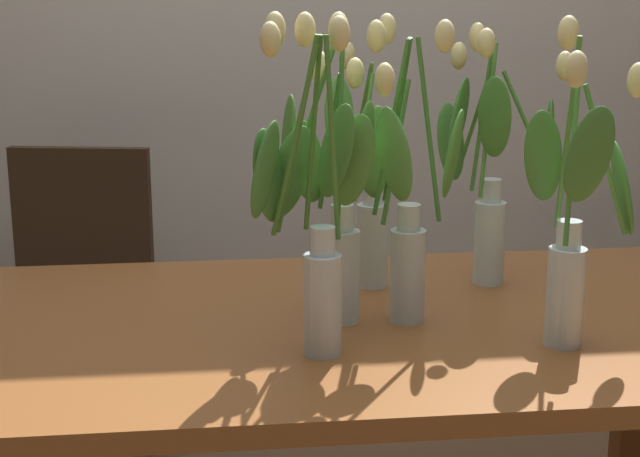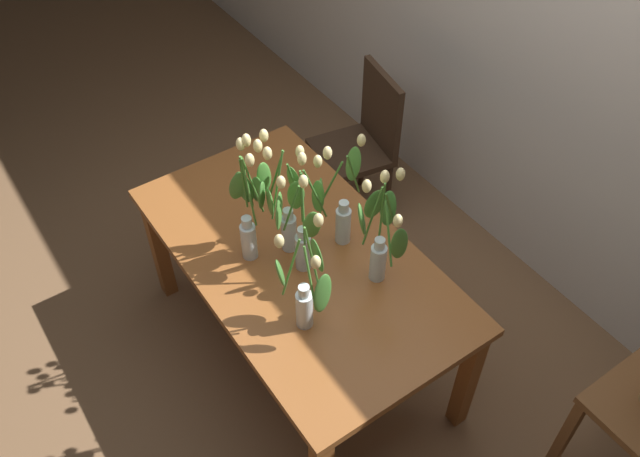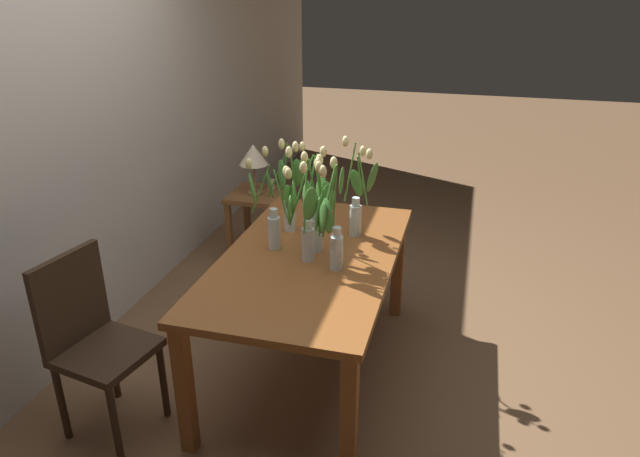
# 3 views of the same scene
# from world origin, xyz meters

# --- Properties ---
(ground_plane) EXTENTS (18.00, 18.00, 0.00)m
(ground_plane) POSITION_xyz_m (0.00, 0.00, 0.00)
(ground_plane) COLOR brown
(room_wall_rear) EXTENTS (9.00, 0.10, 2.70)m
(room_wall_rear) POSITION_xyz_m (0.00, 1.44, 1.35)
(room_wall_rear) COLOR beige
(room_wall_rear) RESTS_ON ground
(dining_table) EXTENTS (1.60, 0.90, 0.74)m
(dining_table) POSITION_xyz_m (0.00, 0.00, 0.65)
(dining_table) COLOR brown
(dining_table) RESTS_ON ground
(tulip_vase_0) EXTENTS (0.26, 0.26, 0.56)m
(tulip_vase_0) POSITION_xyz_m (0.29, 0.20, 0.97)
(tulip_vase_0) COLOR silver
(tulip_vase_0) RESTS_ON dining_table
(tulip_vase_1) EXTENTS (0.20, 0.23, 0.58)m
(tulip_vase_1) POSITION_xyz_m (0.33, -0.18, 0.95)
(tulip_vase_1) COLOR silver
(tulip_vase_1) RESTS_ON dining_table
(tulip_vase_2) EXTENTS (0.22, 0.14, 0.59)m
(tulip_vase_2) POSITION_xyz_m (-0.13, -0.15, 0.98)
(tulip_vase_2) COLOR silver
(tulip_vase_2) RESTS_ON dining_table
(tulip_vase_3) EXTENTS (0.13, 0.27, 0.51)m
(tulip_vase_3) POSITION_xyz_m (0.03, 0.21, 0.92)
(tulip_vase_3) COLOR silver
(tulip_vase_3) RESTS_ON dining_table
(tulip_vase_4) EXTENTS (0.20, 0.22, 0.59)m
(tulip_vase_4) POSITION_xyz_m (-0.08, -0.02, 0.96)
(tulip_vase_4) COLOR silver
(tulip_vase_4) RESTS_ON dining_table
(tulip_vase_5) EXTENTS (0.24, 0.28, 0.58)m
(tulip_vase_5) POSITION_xyz_m (0.06, -0.01, 0.98)
(tulip_vase_5) COLOR silver
(tulip_vase_5) RESTS_ON dining_table
(dining_chair) EXTENTS (0.47, 0.47, 0.93)m
(dining_chair) POSITION_xyz_m (-0.68, 0.89, 0.52)
(dining_chair) COLOR #382619
(dining_chair) RESTS_ON ground
(side_table) EXTENTS (0.44, 0.44, 0.55)m
(side_table) POSITION_xyz_m (1.33, 0.80, 0.43)
(side_table) COLOR brown
(side_table) RESTS_ON ground
(table_lamp) EXTENTS (0.22, 0.22, 0.40)m
(table_lamp) POSITION_xyz_m (1.31, 0.82, 0.86)
(table_lamp) COLOR olive
(table_lamp) RESTS_ON side_table
(pillar_candle) EXTENTS (0.06, 0.06, 0.07)m
(pillar_candle) POSITION_xyz_m (1.45, 0.74, 0.59)
(pillar_candle) COLOR beige
(pillar_candle) RESTS_ON side_table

